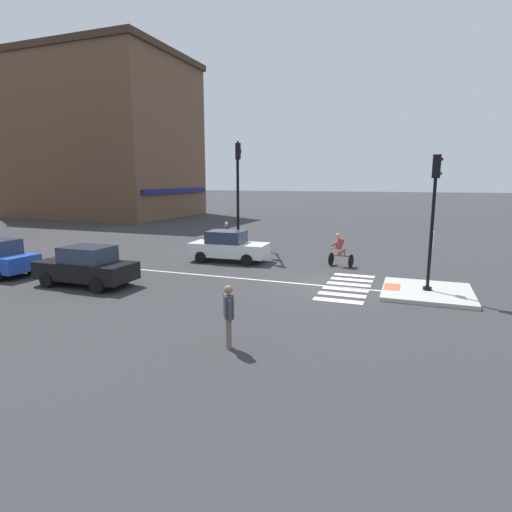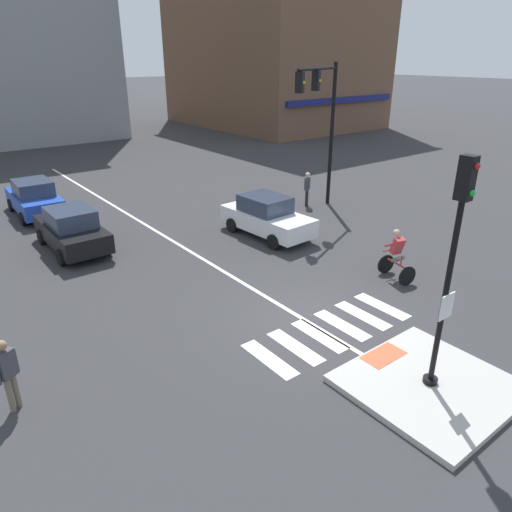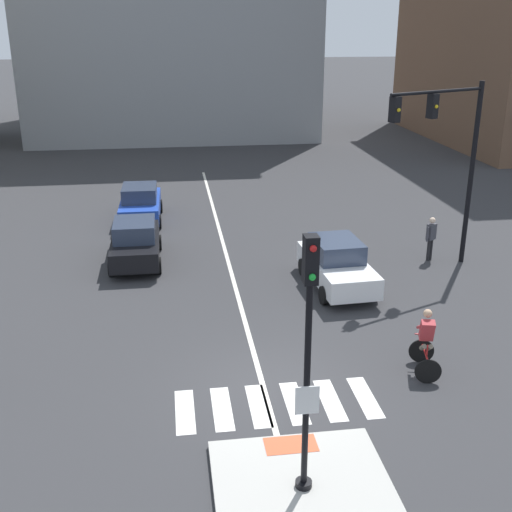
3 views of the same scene
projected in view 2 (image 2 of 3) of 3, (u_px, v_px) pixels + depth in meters
ground_plane at (312, 319)px, 13.25m from camera, size 300.00×300.00×0.00m
traffic_island at (429, 385)px, 10.49m from camera, size 3.41×3.25×0.15m
tactile_pad_front at (383, 355)px, 11.39m from camera, size 1.10×0.60×0.01m
signal_pole at (452, 258)px, 9.26m from camera, size 0.44×0.38×5.03m
crosswalk_stripe_a at (269, 359)px, 11.51m from camera, size 0.44×1.80×0.01m
crosswalk_stripe_b at (295, 347)px, 11.99m from camera, size 0.44×1.80×0.01m
crosswalk_stripe_c at (319, 335)px, 12.47m from camera, size 0.44×1.80×0.01m
crosswalk_stripe_d at (342, 325)px, 12.95m from camera, size 0.44×1.80×0.01m
crosswalk_stripe_e at (363, 315)px, 13.44m from camera, size 0.44×1.80×0.01m
crosswalk_stripe_f at (382, 306)px, 13.92m from camera, size 0.44×1.80×0.01m
lane_centre_line at (148, 226)px, 20.42m from camera, size 0.14×28.00×0.01m
traffic_light_mast at (323, 112)px, 20.79m from camera, size 3.89×1.87×6.56m
building_far_block at (273, 30)px, 47.14m from camera, size 15.08×20.15×18.26m
car_blue_westbound_distant at (34, 198)px, 21.56m from camera, size 1.91×4.13×1.64m
car_white_eastbound_mid at (267, 216)px, 19.10m from camera, size 2.02×4.19×1.64m
car_black_westbound_far at (72, 229)px, 17.67m from camera, size 1.86×4.11×1.64m
cyclist at (397, 254)px, 15.33m from camera, size 0.89×1.21×1.68m
pedestrian_at_curb_left at (7, 370)px, 9.52m from camera, size 0.48×0.38×1.67m
pedestrian_waiting_far_side at (307, 186)px, 22.80m from camera, size 0.47×0.38×1.67m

